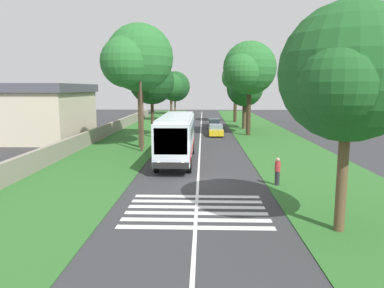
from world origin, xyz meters
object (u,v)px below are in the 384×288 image
at_px(trailing_car_1, 214,124).
at_px(pedestrian, 277,171).
at_px(roadside_tree_left_0, 174,87).
at_px(roadside_building, 40,111).
at_px(roadside_tree_left_2, 137,60).
at_px(roadside_tree_right_1, 244,89).
at_px(roadside_tree_left_1, 170,88).
at_px(roadside_tree_right_2, 235,78).
at_px(roadside_tree_right_0, 344,77).
at_px(roadside_tree_right_3, 248,70).
at_px(coach_bus, 177,135).
at_px(trailing_car_0, 216,130).
at_px(roadside_tree_left_3, 151,83).
at_px(utility_pole, 141,103).

distance_m(trailing_car_1, pedestrian, 32.33).
distance_m(roadside_tree_left_0, roadside_building, 43.52).
height_order(roadside_tree_left_2, roadside_tree_right_1, roadside_tree_left_2).
relative_size(roadside_tree_left_1, pedestrian, 5.03).
relative_size(trailing_car_1, roadside_tree_right_1, 0.50).
relative_size(roadside_tree_left_0, roadside_building, 0.74).
bearing_deg(roadside_tree_left_0, roadside_tree_right_2, -148.44).
bearing_deg(roadside_tree_left_0, roadside_tree_right_0, -169.93).
bearing_deg(roadside_tree_right_3, coach_bus, 155.80).
bearing_deg(roadside_tree_right_1, trailing_car_1, 82.86).
bearing_deg(roadside_tree_left_0, roadside_tree_right_1, -157.34).
xyz_separation_m(roadside_tree_left_2, roadside_tree_right_2, (28.12, -11.81, -0.82)).
distance_m(trailing_car_1, roadside_tree_right_3, 11.64).
relative_size(trailing_car_0, pedestrian, 2.54).
distance_m(roadside_tree_left_2, roadside_tree_right_0, 24.09).
xyz_separation_m(roadside_tree_left_2, pedestrian, (-13.96, -10.88, -7.65)).
bearing_deg(roadside_tree_left_1, roadside_tree_left_0, 2.31).
bearing_deg(roadside_tree_left_2, roadside_tree_right_2, -22.78).
xyz_separation_m(coach_bus, roadside_tree_left_0, (54.57, 4.52, 4.01)).
relative_size(roadside_tree_left_0, roadside_tree_right_3, 0.84).
distance_m(roadside_tree_left_2, roadside_tree_right_1, 21.72).
height_order(roadside_tree_left_1, roadside_tree_right_2, roadside_tree_right_2).
relative_size(roadside_tree_left_0, roadside_tree_left_1, 1.15).
height_order(roadside_tree_left_3, roadside_tree_right_2, roadside_tree_right_2).
distance_m(roadside_tree_left_0, roadside_tree_right_1, 32.61).
distance_m(trailing_car_0, utility_pole, 14.49).
bearing_deg(roadside_tree_left_1, pedestrian, -166.77).
bearing_deg(roadside_tree_left_2, roadside_tree_right_0, -150.23).
xyz_separation_m(trailing_car_1, roadside_building, (-12.06, 20.66, 2.58)).
bearing_deg(coach_bus, roadside_tree_left_1, 5.86).
xyz_separation_m(coach_bus, roadside_tree_left_3, (15.00, 4.16, 4.39)).
xyz_separation_m(roadside_tree_left_1, roadside_tree_right_3, (-20.31, -11.45, 2.08)).
bearing_deg(pedestrian, roadside_building, 49.46).
height_order(trailing_car_1, roadside_tree_left_2, roadside_tree_left_2).
distance_m(coach_bus, roadside_tree_right_3, 19.55).
bearing_deg(coach_bus, roadside_tree_right_0, -151.37).
relative_size(roadside_tree_right_0, roadside_building, 0.70).
height_order(roadside_tree_left_2, roadside_tree_right_0, roadside_tree_left_2).
relative_size(trailing_car_1, roadside_tree_left_0, 0.44).
xyz_separation_m(roadside_tree_left_1, roadside_tree_left_3, (-22.28, 0.33, 0.48)).
distance_m(roadside_tree_left_1, roadside_tree_right_0, 52.58).
bearing_deg(roadside_building, roadside_tree_left_1, -28.28).
relative_size(roadside_tree_left_0, pedestrian, 5.76).
height_order(trailing_car_0, roadside_tree_left_3, roadside_tree_left_3).
distance_m(coach_bus, roadside_tree_left_0, 54.91).
bearing_deg(utility_pole, roadside_tree_left_2, 15.76).
height_order(trailing_car_0, utility_pole, utility_pole).
xyz_separation_m(roadside_tree_right_3, pedestrian, (-24.15, 1.00, -7.22)).
distance_m(trailing_car_0, pedestrian, 23.82).
height_order(roadside_tree_left_3, roadside_tree_right_0, roadside_tree_left_3).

